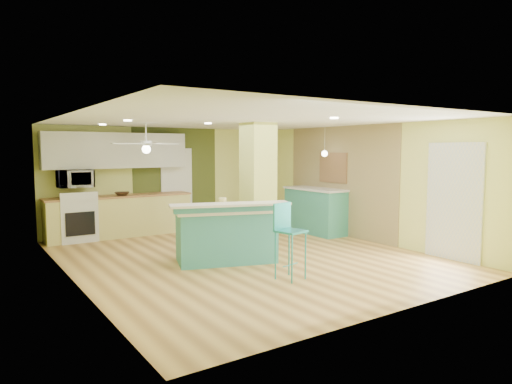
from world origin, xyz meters
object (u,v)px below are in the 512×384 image
Objects in this scene: peninsula at (226,234)px; bar_stool at (287,228)px; side_counter at (316,210)px; fruit_bowl at (122,194)px; canister at (223,203)px.

peninsula is 1.84× the size of bar_stool.
side_counter is 4.49m from fruit_bowl.
side_counter is (3.17, 1.24, 0.04)m from peninsula.
side_counter is at bearing -27.00° from fruit_bowl.
fruit_bowl is at bearing 121.82° from peninsula.
canister is (0.03, 0.17, 0.53)m from peninsula.
peninsula is 3.41m from side_counter.
bar_stool is 3.59× the size of fruit_bowl.
fruit_bowl is 1.82× the size of canister.
canister is (0.84, -3.10, 0.05)m from fruit_bowl.
side_counter is 9.32× the size of canister.
canister is at bearing -161.20° from side_counter.
side_counter reaches higher than fruit_bowl.
bar_stool is at bearing -62.46° from peninsula.
bar_stool reaches higher than canister.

